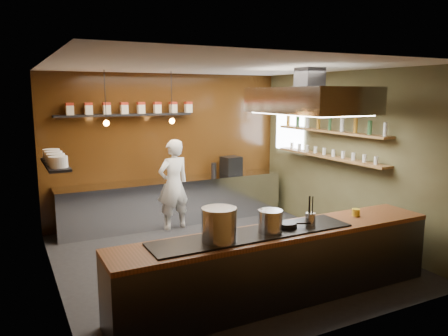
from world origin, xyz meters
TOP-DOWN VIEW (x-y plane):
  - floor at (0.00, 0.00)m, footprint 5.00×5.00m
  - back_wall at (0.00, 2.50)m, footprint 5.00×0.00m
  - left_wall at (-2.50, 0.00)m, footprint 0.00×5.00m
  - right_wall at (2.50, 0.00)m, footprint 0.00×5.00m
  - ceiling at (0.00, 0.00)m, footprint 5.00×5.00m
  - window_pane at (2.45, 1.70)m, footprint 0.00×1.00m
  - prep_counter at (0.00, 2.17)m, footprint 4.60×0.65m
  - pass_counter at (-0.00, -1.60)m, footprint 4.40×0.72m
  - tin_shelf at (-0.90, 2.36)m, footprint 2.60×0.26m
  - plate_shelf at (-2.34, 1.00)m, footprint 0.30×1.40m
  - bottle_shelf_upper at (2.34, 0.30)m, footprint 0.26×2.80m
  - bottle_shelf_lower at (2.34, 0.30)m, footprint 0.26×2.80m
  - extractor_hood at (1.30, -0.40)m, footprint 1.20×2.00m
  - pendant_left at (-1.40, 1.70)m, footprint 0.10×0.10m
  - pendant_right at (-0.20, 1.70)m, footprint 0.10×0.10m
  - storage_tins at (-0.75, 2.36)m, footprint 2.43×0.13m
  - plate_stacks at (-2.34, 1.00)m, footprint 0.26×1.16m
  - bottles at (2.34, 0.30)m, footprint 0.06×2.66m
  - wine_glasses at (2.34, 0.30)m, footprint 0.07×2.37m
  - stockpot_large at (-0.90, -1.67)m, footprint 0.53×0.53m
  - stockpot_small at (-0.20, -1.66)m, footprint 0.34×0.34m
  - utensil_crock at (0.40, -1.66)m, footprint 0.13×0.13m
  - frying_pan at (0.09, -1.59)m, footprint 0.41×0.26m
  - butter_jar at (1.29, -1.54)m, footprint 0.13×0.13m
  - espresso_machine at (1.31, 2.22)m, footprint 0.41×0.39m
  - chef at (-0.15, 1.82)m, footprint 0.70×0.52m

SIDE VIEW (x-z plane):
  - floor at x=0.00m, z-range 0.00..0.00m
  - prep_counter at x=0.00m, z-range 0.00..0.90m
  - pass_counter at x=0.00m, z-range 0.00..0.94m
  - chef at x=-0.15m, z-range 0.00..1.75m
  - butter_jar at x=1.29m, z-range 0.92..1.02m
  - frying_pan at x=0.09m, z-range 0.94..1.00m
  - utensil_crock at x=0.40m, z-range 0.94..1.10m
  - stockpot_small at x=-0.20m, z-range 0.94..1.22m
  - espresso_machine at x=1.31m, z-range 0.90..1.27m
  - stockpot_large at x=-0.90m, z-range 0.94..1.33m
  - bottle_shelf_lower at x=2.34m, z-range 1.43..1.47m
  - back_wall at x=0.00m, z-range -1.00..4.00m
  - left_wall at x=-2.50m, z-range -1.00..4.00m
  - right_wall at x=2.50m, z-range -1.00..4.00m
  - wine_glasses at x=2.34m, z-range 1.47..1.60m
  - plate_shelf at x=-2.34m, z-range 1.53..1.57m
  - plate_stacks at x=-2.34m, z-range 1.57..1.73m
  - window_pane at x=2.45m, z-range 1.40..2.40m
  - bottle_shelf_upper at x=2.34m, z-range 1.90..1.94m
  - bottles at x=2.34m, z-range 1.94..2.18m
  - pendant_left at x=-1.40m, z-range 1.68..2.63m
  - pendant_right at x=-0.20m, z-range 1.68..2.63m
  - tin_shelf at x=-0.90m, z-range 2.18..2.22m
  - storage_tins at x=-0.75m, z-range 2.22..2.44m
  - extractor_hood at x=1.30m, z-range 2.15..2.87m
  - ceiling at x=0.00m, z-range 3.00..3.00m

